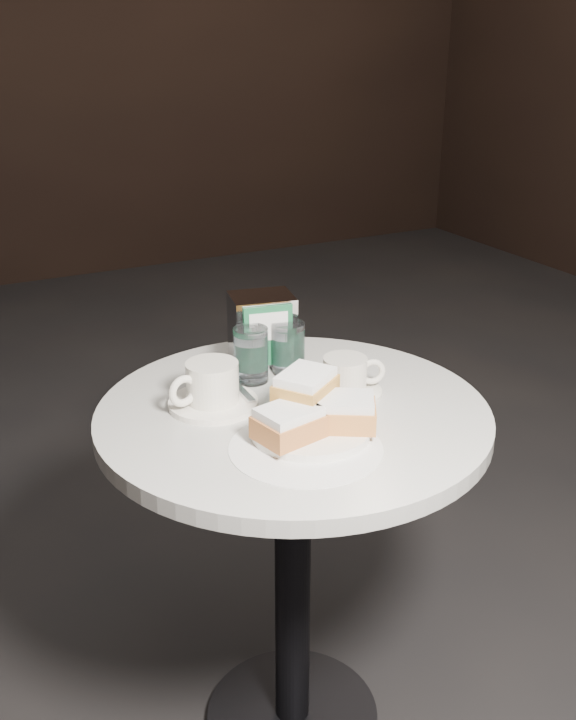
# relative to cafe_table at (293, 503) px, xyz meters

# --- Properties ---
(cafe_table) EXTENTS (0.70, 0.70, 0.74)m
(cafe_table) POSITION_rel_cafe_table_xyz_m (0.00, 0.00, 0.00)
(cafe_table) COLOR black
(cafe_table) RESTS_ON ground
(sugar_spill) EXTENTS (0.28, 0.28, 0.00)m
(sugar_spill) POSITION_rel_cafe_table_xyz_m (-0.05, -0.14, 0.20)
(sugar_spill) COLOR white
(sugar_spill) RESTS_ON cafe_table
(beignet_plate) EXTENTS (0.23, 0.22, 0.10)m
(beignet_plate) POSITION_rel_cafe_table_xyz_m (-0.02, -0.10, 0.23)
(beignet_plate) COLOR white
(beignet_plate) RESTS_ON cafe_table
(coffee_cup_left) EXTENTS (0.19, 0.19, 0.08)m
(coffee_cup_left) POSITION_rel_cafe_table_xyz_m (-0.12, 0.07, 0.23)
(coffee_cup_left) COLOR white
(coffee_cup_left) RESTS_ON cafe_table
(coffee_cup_right) EXTENTS (0.17, 0.17, 0.07)m
(coffee_cup_right) POSITION_rel_cafe_table_xyz_m (0.11, 0.01, 0.23)
(coffee_cup_right) COLOR white
(coffee_cup_right) RESTS_ON cafe_table
(water_glass_left) EXTENTS (0.08, 0.08, 0.11)m
(water_glass_left) POSITION_rel_cafe_table_xyz_m (-0.02, 0.14, 0.25)
(water_glass_left) COLOR white
(water_glass_left) RESTS_ON cafe_table
(water_glass_right) EXTENTS (0.07, 0.07, 0.10)m
(water_glass_right) POSITION_rel_cafe_table_xyz_m (0.07, 0.15, 0.25)
(water_glass_right) COLOR silver
(water_glass_right) RESTS_ON cafe_table
(napkin_dispenser) EXTENTS (0.14, 0.12, 0.14)m
(napkin_dispenser) POSITION_rel_cafe_table_xyz_m (0.04, 0.21, 0.27)
(napkin_dispenser) COLOR silver
(napkin_dispenser) RESTS_ON cafe_table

